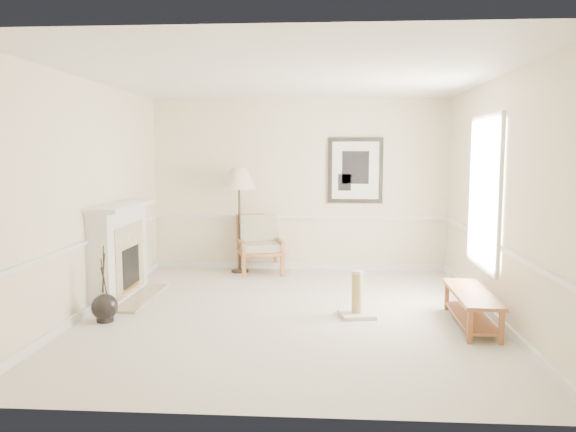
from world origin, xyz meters
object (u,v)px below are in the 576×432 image
Objects in this scene: scratching_post at (357,302)px; armchair at (259,241)px; floor_vase at (105,308)px; bench at (472,303)px; floor_lamp at (239,181)px.

armchair is at bearing 120.60° from scratching_post.
floor_vase reaches higher than bench.
floor_vase is 3.32m from armchair.
floor_lamp is at bearing 138.77° from bench.
bench is (4.30, 0.14, 0.10)m from floor_vase.
floor_vase is 1.60× the size of scratching_post.
bench is (3.13, -2.74, -1.26)m from floor_lamp.
floor_lamp is (1.17, 2.88, 1.36)m from floor_vase.
scratching_post is at bearing 168.08° from bench.
armchair is 1.67× the size of scratching_post.
floor_vase is 3.39m from floor_lamp.
floor_lamp is 1.24× the size of bench.
floor_lamp is 3.35m from scratching_post.
scratching_post reaches higher than bench.
armchair is (1.49, 2.95, 0.34)m from floor_vase.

